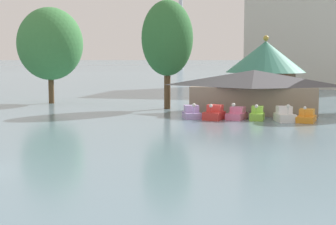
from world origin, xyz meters
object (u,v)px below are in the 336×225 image
(pedal_boat_pink, at_px, (237,114))
(pedal_boat_orange, at_px, (306,117))
(background_building_block, at_px, (318,28))
(pedal_boat_red, at_px, (214,114))
(pedal_boat_lime, at_px, (257,114))
(green_roof_pavilion, at_px, (265,69))
(pedal_boat_lavender, at_px, (192,113))
(pedal_boat_white, at_px, (285,115))
(shoreline_tree_tall_left, at_px, (50,44))
(shoreline_tree_mid, at_px, (167,38))
(boathouse, at_px, (254,91))

(pedal_boat_pink, height_order, pedal_boat_orange, pedal_boat_pink)
(pedal_boat_pink, xyz_separation_m, background_building_block, (11.96, 57.84, 11.62))
(pedal_boat_red, distance_m, background_building_block, 61.29)
(pedal_boat_pink, distance_m, pedal_boat_lime, 2.02)
(pedal_boat_pink, height_order, green_roof_pavilion, green_roof_pavilion)
(pedal_boat_red, xyz_separation_m, pedal_boat_pink, (2.20, 0.66, -0.08))
(pedal_boat_lavender, bearing_deg, background_building_block, 144.09)
(pedal_boat_red, xyz_separation_m, background_building_block, (14.16, 58.50, 11.54))
(pedal_boat_lime, bearing_deg, pedal_boat_white, 78.55)
(pedal_boat_orange, relative_size, shoreline_tree_tall_left, 0.24)
(green_roof_pavilion, height_order, background_building_block, background_building_block)
(pedal_boat_lime, height_order, shoreline_tree_mid, shoreline_tree_mid)
(boathouse, height_order, background_building_block, background_building_block)
(pedal_boat_lavender, bearing_deg, shoreline_tree_tall_left, -140.03)
(boathouse, bearing_deg, green_roof_pavilion, 82.47)
(boathouse, bearing_deg, background_building_block, 78.52)
(pedal_boat_orange, distance_m, shoreline_tree_tall_left, 35.83)
(shoreline_tree_mid, bearing_deg, pedal_boat_red, -53.86)
(pedal_boat_lavender, height_order, shoreline_tree_tall_left, shoreline_tree_tall_left)
(boathouse, xyz_separation_m, green_roof_pavilion, (1.04, 7.89, 2.16))
(pedal_boat_orange, distance_m, shoreline_tree_mid, 19.91)
(background_building_block, bearing_deg, boathouse, -101.48)
(shoreline_tree_tall_left, bearing_deg, pedal_boat_red, -28.91)
(background_building_block, bearing_deg, pedal_boat_orange, -95.12)
(pedal_boat_lavender, relative_size, green_roof_pavilion, 0.31)
(pedal_boat_white, height_order, boathouse, boathouse)
(pedal_boat_red, xyz_separation_m, green_roof_pavilion, (4.63, 14.34, 4.10))
(pedal_boat_pink, distance_m, shoreline_tree_tall_left, 29.61)
(green_roof_pavilion, bearing_deg, pedal_boat_white, -81.19)
(pedal_boat_white, relative_size, background_building_block, 0.09)
(boathouse, bearing_deg, pedal_boat_lavender, -136.30)
(pedal_boat_pink, height_order, pedal_boat_white, pedal_boat_white)
(pedal_boat_lime, xyz_separation_m, boathouse, (-0.63, 5.88, 1.98))
(pedal_boat_lime, xyz_separation_m, pedal_boat_orange, (4.71, -0.43, -0.07))
(pedal_boat_white, relative_size, shoreline_tree_mid, 0.21)
(pedal_boat_orange, bearing_deg, pedal_boat_pink, -83.63)
(pedal_boat_orange, bearing_deg, boathouse, -128.97)
(pedal_boat_pink, distance_m, pedal_boat_orange, 6.75)
(pedal_boat_lime, xyz_separation_m, background_building_block, (9.94, 57.93, 11.58))
(pedal_boat_orange, xyz_separation_m, background_building_block, (5.23, 58.36, 11.65))
(pedal_boat_white, height_order, green_roof_pavilion, green_roof_pavilion)
(pedal_boat_orange, xyz_separation_m, shoreline_tree_tall_left, (-32.57, 12.92, 7.49))
(pedal_boat_white, height_order, shoreline_tree_mid, shoreline_tree_mid)
(pedal_boat_pink, bearing_deg, pedal_boat_lavender, -76.42)
(pedal_boat_pink, distance_m, background_building_block, 60.19)
(pedal_boat_red, relative_size, pedal_boat_white, 0.97)
(shoreline_tree_tall_left, bearing_deg, background_building_block, 50.25)
(shoreline_tree_mid, bearing_deg, pedal_boat_lavender, -62.76)
(pedal_boat_red, bearing_deg, pedal_boat_lavender, -94.55)
(pedal_boat_white, bearing_deg, pedal_boat_orange, 80.74)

